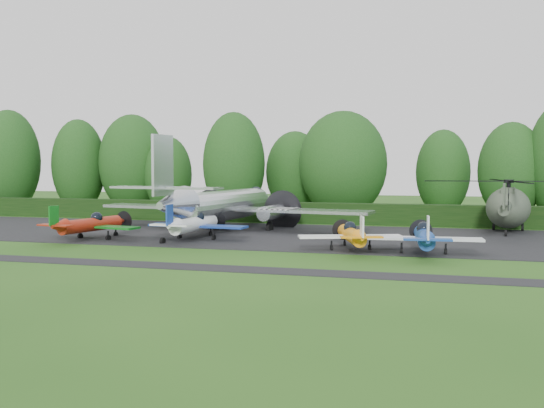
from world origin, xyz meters
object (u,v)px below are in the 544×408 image
(light_plane_white, at_px, (194,224))
(helicopter, at_px, (508,204))
(light_plane_orange, at_px, (352,235))
(light_plane_red, at_px, (91,224))
(transport_plane, at_px, (223,205))
(light_plane_blue, at_px, (424,237))

(light_plane_white, bearing_deg, helicopter, 23.26)
(light_plane_white, bearing_deg, light_plane_orange, -16.75)
(light_plane_red, bearing_deg, light_plane_orange, -13.43)
(transport_plane, height_order, helicopter, transport_plane)
(transport_plane, distance_m, light_plane_orange, 15.47)
(helicopter, bearing_deg, transport_plane, -174.91)
(light_plane_blue, bearing_deg, light_plane_red, -178.72)
(transport_plane, distance_m, light_plane_white, 6.67)
(transport_plane, relative_size, light_plane_red, 3.23)
(light_plane_white, xyz_separation_m, light_plane_orange, (12.15, -2.73, -0.15))
(transport_plane, relative_size, light_plane_white, 3.10)
(light_plane_white, relative_size, light_plane_orange, 1.13)
(light_plane_white, height_order, helicopter, helicopter)
(transport_plane, distance_m, light_plane_red, 11.32)
(light_plane_white, bearing_deg, light_plane_blue, -15.05)
(light_plane_red, distance_m, light_plane_orange, 19.72)
(light_plane_white, distance_m, helicopter, 26.24)
(light_plane_white, distance_m, light_plane_blue, 17.06)
(light_plane_red, bearing_deg, helicopter, 13.30)
(light_plane_blue, bearing_deg, light_plane_white, 173.48)
(transport_plane, relative_size, light_plane_orange, 3.52)
(light_plane_orange, xyz_separation_m, light_plane_blue, (4.60, -0.51, 0.07))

